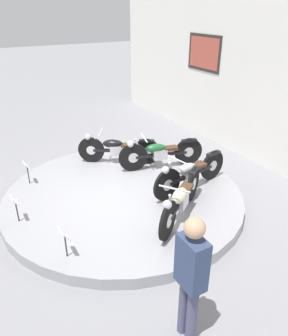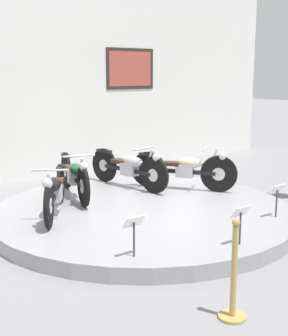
{
  "view_description": "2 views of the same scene",
  "coord_description": "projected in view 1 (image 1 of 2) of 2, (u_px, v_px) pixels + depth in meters",
  "views": [
    {
      "loc": [
        5.32,
        -2.51,
        3.69
      ],
      "look_at": [
        0.15,
        0.4,
        0.73
      ],
      "focal_mm": 35.0,
      "sensor_mm": 36.0,
      "label": 1
    },
    {
      "loc": [
        -4.35,
        -5.94,
        2.37
      ],
      "look_at": [
        0.13,
        0.15,
        0.82
      ],
      "focal_mm": 50.0,
      "sensor_mm": 36.0,
      "label": 2
    }
  ],
  "objects": [
    {
      "name": "display_platform",
      "position": [
        124.0,
        196.0,
        6.85
      ],
      "size": [
        4.89,
        4.89,
        0.21
      ],
      "primitive_type": "cylinder",
      "color": "#99999E",
      "rests_on": "ground_plane"
    },
    {
      "name": "motorcycle_cream",
      "position": [
        181.0,
        198.0,
        5.8
      ],
      "size": [
        1.23,
        1.68,
        0.82
      ],
      "color": "black",
      "rests_on": "display_platform"
    },
    {
      "name": "motorcycle_green",
      "position": [
        160.0,
        152.0,
        7.62
      ],
      "size": [
        0.66,
        1.97,
        0.81
      ],
      "color": "black",
      "rests_on": "display_platform"
    },
    {
      "name": "info_placard_front_centre",
      "position": [
        16.0,
        204.0,
        5.72
      ],
      "size": [
        0.26,
        0.11,
        0.51
      ],
      "color": "#333338",
      "rests_on": "display_platform"
    },
    {
      "name": "info_placard_front_left",
      "position": [
        27.0,
        168.0,
        6.96
      ],
      "size": [
        0.26,
        0.11,
        0.51
      ],
      "color": "#333338",
      "rests_on": "display_platform"
    },
    {
      "name": "motorcycle_silver",
      "position": [
        190.0,
        172.0,
        6.71
      ],
      "size": [
        0.54,
        2.0,
        0.81
      ],
      "color": "black",
      "rests_on": "display_platform"
    },
    {
      "name": "info_placard_front_right",
      "position": [
        65.0,
        237.0,
        4.89
      ],
      "size": [
        0.26,
        0.11,
        0.51
      ],
      "color": "#333338",
      "rests_on": "display_platform"
    },
    {
      "name": "motorcycle_black",
      "position": [
        117.0,
        148.0,
        7.88
      ],
      "size": [
        1.14,
        1.69,
        0.8
      ],
      "color": "black",
      "rests_on": "display_platform"
    },
    {
      "name": "visitor_standing",
      "position": [
        191.0,
        274.0,
        3.64
      ],
      "size": [
        0.36,
        0.23,
        1.76
      ],
      "color": "#4C4C6B",
      "rests_on": "ground_plane"
    },
    {
      "name": "back_wall",
      "position": [
        272.0,
        74.0,
        7.62
      ],
      "size": [
        14.0,
        0.22,
        4.47
      ],
      "color": "white",
      "rests_on": "ground_plane"
    },
    {
      "name": "ground_plane",
      "position": [
        124.0,
        200.0,
        6.9
      ],
      "size": [
        60.0,
        60.0,
        0.0
      ],
      "primitive_type": "plane",
      "color": "gray"
    }
  ]
}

